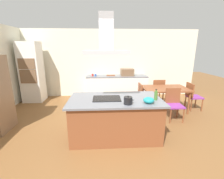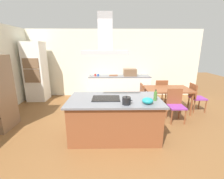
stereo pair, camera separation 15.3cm
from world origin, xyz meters
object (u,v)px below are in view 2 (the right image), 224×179
dining_table (167,91)px  chair_at_left_end (138,96)px  cutting_board (113,75)px  tea_kettle (127,101)px  chair_facing_back_wall (160,90)px  mixing_bowl (148,101)px  coffee_mug_blue (98,75)px  wall_oven_stack (36,72)px  countertop_microwave (130,72)px  coffee_mug_red (95,75)px  cooktop (106,98)px  range_hood (105,41)px  chair_at_right_end (195,96)px  chair_facing_island (176,103)px  olive_oil_bottle (155,96)px

dining_table → chair_at_left_end: 0.93m
cutting_board → tea_kettle: bearing=-86.8°
chair_facing_back_wall → cutting_board: bearing=153.6°
dining_table → mixing_bowl: bearing=-121.1°
coffee_mug_blue → wall_oven_stack: (-2.34, -0.17, 0.16)m
countertop_microwave → wall_oven_stack: size_ratio=0.23×
cutting_board → chair_facing_back_wall: bearing=-26.4°
countertop_microwave → cutting_board: bearing=175.6°
coffee_mug_red → chair_facing_back_wall: bearing=-17.3°
tea_kettle → cooktop: bearing=139.0°
range_hood → coffee_mug_red: bearing=99.8°
dining_table → chair_at_right_end: size_ratio=1.57×
mixing_bowl → wall_oven_stack: (-3.55, 2.97, 0.14)m
cooktop → chair_at_left_end: bearing=55.6°
coffee_mug_red → chair_facing_island: 3.19m
mixing_bowl → chair_at_left_end: 1.82m
countertop_microwave → range_hood: range_hood is taller
wall_oven_stack → tea_kettle: bearing=-43.9°
coffee_mug_red → chair_at_right_end: coffee_mug_red is taller
olive_oil_bottle → chair_at_left_end: 1.65m
dining_table → cutting_board: bearing=138.1°
coffee_mug_red → chair_at_left_end: (1.47, -1.41, -0.44)m
chair_at_right_end → chair_facing_back_wall: same height
tea_kettle → countertop_microwave: 3.27m
countertop_microwave → cooktop: bearing=-107.1°
olive_oil_bottle → chair_at_right_end: 2.42m
mixing_bowl → coffee_mug_blue: mixing_bowl is taller
cooktop → chair_facing_island: size_ratio=0.67×
olive_oil_bottle → coffee_mug_red: 3.35m
dining_table → range_hood: bearing=-142.9°
chair_at_right_end → countertop_microwave: bearing=143.2°
dining_table → olive_oil_bottle: bearing=-118.6°
mixing_bowl → wall_oven_stack: wall_oven_stack is taller
countertop_microwave → coffee_mug_blue: bearing=-177.3°
chair_at_right_end → chair_facing_island: 1.13m
wall_oven_stack → chair_at_right_end: size_ratio=2.47×
tea_kettle → coffee_mug_red: bearing=105.7°
tea_kettle → chair_at_right_end: tea_kettle is taller
mixing_bowl → countertop_microwave: 3.21m
mixing_bowl → cutting_board: (-0.61, 3.25, -0.05)m
cutting_board → chair_facing_back_wall: (1.67, -0.83, -0.40)m
olive_oil_bottle → mixing_bowl: olive_oil_bottle is taller
dining_table → chair_at_right_end: (0.92, -0.00, -0.16)m
tea_kettle → range_hood: size_ratio=0.24×
mixing_bowl → chair_at_left_end: mixing_bowl is taller
tea_kettle → mixing_bowl: bearing=4.6°
dining_table → chair_facing_island: chair_facing_island is taller
mixing_bowl → cutting_board: bearing=100.6°
coffee_mug_blue → cutting_board: size_ratio=0.26×
cooktop → olive_oil_bottle: size_ratio=2.54×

